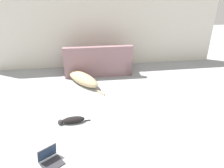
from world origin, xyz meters
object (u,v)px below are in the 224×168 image
laptop_open (49,158)px  cat (72,120)px  couch (98,63)px  dog (82,78)px

laptop_open → cat: bearing=37.4°
laptop_open → couch: bearing=38.9°
cat → laptop_open: 0.99m
dog → cat: 1.72m
couch → laptop_open: couch is taller
laptop_open → dog: bearing=44.5°
dog → laptop_open: size_ratio=3.23×
cat → couch: bearing=-110.8°
couch → cat: 2.50m
couch → laptop_open: bearing=74.0°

